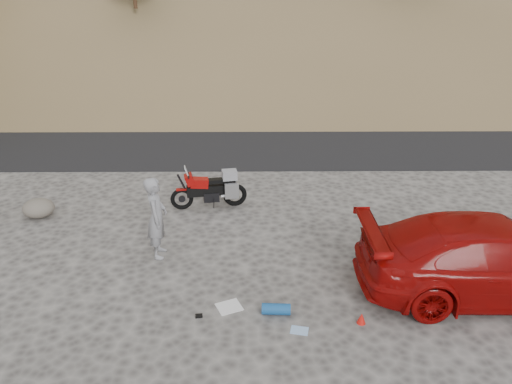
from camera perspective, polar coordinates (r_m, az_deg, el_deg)
ground at (r=10.49m, az=-5.86°, el=-8.73°), size 140.00×140.00×0.00m
road at (r=18.69m, az=-3.48°, el=6.27°), size 120.00×7.00×0.05m
motorcycle at (r=12.89m, az=-5.02°, el=0.32°), size 1.97×0.77×1.18m
man at (r=11.12m, az=-10.91°, el=-7.03°), size 0.46×0.67×1.80m
red_car at (r=10.75m, az=24.95°, el=-10.24°), size 5.12×2.13×1.48m
small_rock at (r=13.57m, az=-23.61°, el=-1.70°), size 0.88×0.81×0.47m
gear_white_cloth at (r=9.38m, az=-3.09°, el=-12.97°), size 0.55×0.53×0.01m
gear_blue_mat at (r=9.16m, az=2.32°, el=-13.22°), size 0.52×0.23×0.21m
gear_funnel at (r=9.14m, az=11.96°, el=-13.94°), size 0.19×0.19×0.20m
gear_glove_a at (r=9.20m, az=-6.54°, el=-13.89°), size 0.14×0.11×0.04m
gear_blue_cloth at (r=8.88m, az=4.99°, el=-15.48°), size 0.34×0.28×0.01m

